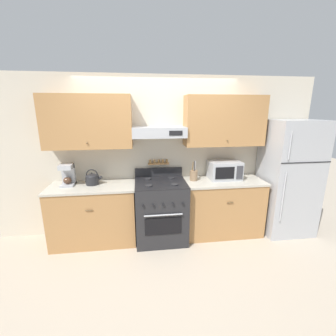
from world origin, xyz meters
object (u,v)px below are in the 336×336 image
object	(u,v)px
stove_range	(161,210)
refrigerator	(288,178)
microwave	(224,170)
coffee_maker	(68,174)
utensil_crock	(194,175)
tea_kettle	(92,179)

from	to	relation	value
stove_range	refrigerator	size ratio (longest dim) A/B	0.58
refrigerator	microwave	distance (m)	1.07
stove_range	coffee_maker	world-z (taller)	coffee_maker
refrigerator	utensil_crock	bearing A→B (deg)	175.72
refrigerator	tea_kettle	distance (m)	3.15
refrigerator	tea_kettle	xyz separation A→B (m)	(-3.14, 0.12, 0.07)
microwave	utensil_crock	distance (m)	0.52
refrigerator	utensil_crock	distance (m)	1.58
tea_kettle	coffee_maker	distance (m)	0.37
stove_range	utensil_crock	size ratio (longest dim) A/B	3.49
refrigerator	microwave	xyz separation A→B (m)	(-1.05, 0.14, 0.13)
stove_range	tea_kettle	world-z (taller)	tea_kettle
tea_kettle	coffee_maker	bearing A→B (deg)	175.09
utensil_crock	tea_kettle	bearing A→B (deg)	-180.00
stove_range	microwave	size ratio (longest dim) A/B	2.17
tea_kettle	utensil_crock	xyz separation A→B (m)	(1.57, 0.00, -0.00)
refrigerator	coffee_maker	distance (m)	3.51
coffee_maker	utensil_crock	world-z (taller)	coffee_maker
refrigerator	tea_kettle	world-z (taller)	refrigerator
coffee_maker	utensil_crock	xyz separation A→B (m)	(1.93, -0.03, -0.08)
microwave	stove_range	bearing A→B (deg)	-172.71
coffee_maker	utensil_crock	bearing A→B (deg)	-0.91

